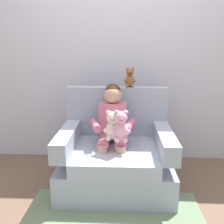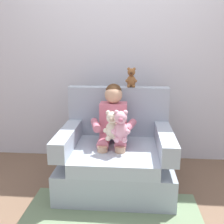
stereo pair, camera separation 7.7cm
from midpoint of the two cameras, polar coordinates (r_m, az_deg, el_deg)
The scene contains 7 objects.
ground_plane at distance 2.64m, azimuth 1.74°, elevation -15.94°, with size 8.00×8.00×0.00m, color brown.
back_wall at distance 3.04m, azimuth 2.67°, elevation 13.69°, with size 6.00×0.10×2.60m, color silver.
armchair at distance 2.55m, azimuth 1.84°, elevation -9.71°, with size 1.04×0.87×0.92m.
seated_child at distance 2.46m, azimuth 1.12°, elevation -2.49°, with size 0.45×0.39×0.82m.
plush_cream at distance 2.29m, azimuth 1.02°, elevation -3.15°, with size 0.16×0.13×0.27m.
plush_pink at distance 2.25m, azimuth 2.95°, elevation -3.29°, with size 0.17×0.14×0.28m.
plush_brown_on_backrest at distance 2.66m, azimuth 5.13°, elevation 7.48°, with size 0.12×0.10×0.20m.
Camera 2 is at (0.15, -2.28, 1.33)m, focal length 41.31 mm.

